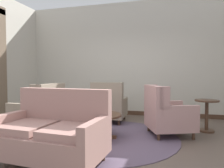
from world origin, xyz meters
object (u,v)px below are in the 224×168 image
Objects in this scene: coffee_table at (98,118)px; side_table at (207,113)px; armchair_near_sideboard at (166,114)px; porcelain_vase at (99,105)px; armchair_foreground_right at (109,106)px; settee at (52,133)px; armchair_near_window at (41,112)px.

side_table is (2.07, 1.03, 0.03)m from coffee_table.
porcelain_vase is at bearing 88.63° from armchair_near_sideboard.
side_table is at bearing 26.45° from coffee_table.
side_table is (0.82, 0.51, -0.02)m from armchair_near_sideboard.
armchair_near_sideboard is 1.58× the size of side_table.
side_table is (2.22, -0.29, -0.02)m from armchair_foreground_right.
armchair_foreground_right reaches higher than settee.
armchair_near_window is at bearing -163.03° from side_table.
armchair_near_window is 1.52× the size of side_table.
armchair_near_sideboard is at bearing -148.21° from side_table.
porcelain_vase is at bearing 84.04° from settee.
armchair_foreground_right is at bearing 92.11° from settee.
armchair_near_window is at bearing -178.26° from porcelain_vase.
settee is 2.55m from armchair_foreground_right.
armchair_foreground_right is (0.07, 2.55, 0.01)m from settee.
armchair_foreground_right is at bearing 141.72° from armchair_near_window.
coffee_table is 0.25m from porcelain_vase.
coffee_table is at bearing 91.18° from armchair_near_window.
armchair_near_window reaches higher than armchair_foreground_right.
settee is (-0.22, -1.29, -0.21)m from porcelain_vase.
armchair_near_window reaches higher than porcelain_vase.
porcelain_vase is 1.33m from settee.
armchair_near_window is 1.00× the size of armchair_foreground_right.
armchair_near_sideboard is 1.04× the size of armchair_near_window.
settee is at bearing -100.40° from coffee_table.
side_table is at bearing 25.18° from porcelain_vase.
settee is 2.25× the size of side_table.
armchair_near_sideboard reaches higher than coffee_table.
armchair_near_window is (-1.25, 0.02, 0.06)m from coffee_table.
armchair_foreground_right is 2.24m from side_table.
settee is at bearing 41.20° from armchair_near_window.
armchair_near_sideboard reaches higher than porcelain_vase.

